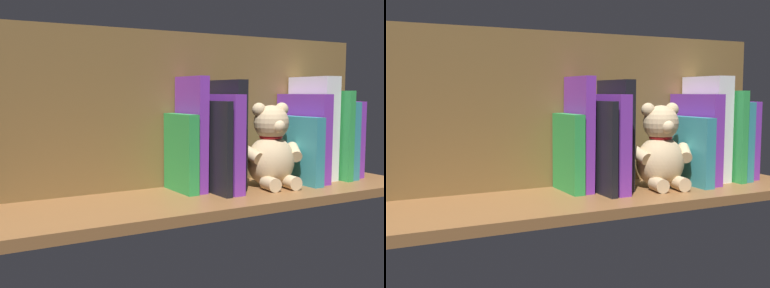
{
  "view_description": "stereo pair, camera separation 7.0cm",
  "coord_description": "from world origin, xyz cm",
  "views": [
    {
      "loc": [
        52.56,
        93.3,
        22.75
      ],
      "look_at": [
        0.0,
        0.0,
        11.51
      ],
      "focal_mm": 45.83,
      "sensor_mm": 36.0,
      "label": 1
    },
    {
      "loc": [
        46.36,
        96.53,
        22.75
      ],
      "look_at": [
        0.0,
        0.0,
        11.51
      ],
      "focal_mm": 45.83,
      "sensor_mm": 36.0,
      "label": 2
    }
  ],
  "objects": [
    {
      "name": "book_8",
      "position": [
        -2.87,
        -5.45,
        13.24
      ],
      "size": [
        2.72,
        11.98,
        26.51
      ],
      "primitive_type": "cube",
      "rotation": [
        0.0,
        -0.01,
        0.0
      ],
      "color": "purple",
      "rests_on": "ground_plane"
    },
    {
      "name": "book_6",
      "position": [
        -8.53,
        -2.5,
        11.2
      ],
      "size": [
        2.95,
        17.88,
        22.4
      ],
      "primitive_type": "cube",
      "color": "purple",
      "rests_on": "ground_plane"
    },
    {
      "name": "ground_plane",
      "position": [
        0.0,
        0.0,
        -1.1
      ],
      "size": [
        117.71,
        29.68,
        2.2
      ],
      "primitive_type": "cube",
      "color": "brown"
    },
    {
      "name": "book_3",
      "position": [
        -34.47,
        -2.57,
        11.2
      ],
      "size": [
        3.1,
        17.75,
        22.39
      ],
      "primitive_type": "cube",
      "color": "purple",
      "rests_on": "ground_plane"
    },
    {
      "name": "book_9",
      "position": [
        0.39,
        -5.17,
        8.97
      ],
      "size": [
        2.61,
        12.54,
        17.93
      ],
      "primitive_type": "cube",
      "color": "green",
      "rests_on": "ground_plane"
    },
    {
      "name": "book_1",
      "position": [
        -46.12,
        -3.16,
        10.17
      ],
      "size": [
        2.2,
        16.57,
        20.35
      ],
      "primitive_type": "cube",
      "color": "teal",
      "rests_on": "ground_plane"
    },
    {
      "name": "teddy_bear",
      "position": [
        -21.9,
        -0.02,
        8.97
      ],
      "size": [
        16.38,
        14.13,
        20.37
      ],
      "rotation": [
        0.0,
        0.0,
        -0.14
      ],
      "color": "#D1B284",
      "rests_on": "ground_plane"
    },
    {
      "name": "book_0",
      "position": [
        -49.49,
        -4.03,
        10.21
      ],
      "size": [
        3.1,
        14.82,
        20.41
      ],
      "primitive_type": "cube",
      "color": "purple",
      "rests_on": "ground_plane"
    },
    {
      "name": "dictionary_thick_white",
      "position": [
        -39.21,
        -4.07,
        13.45
      ],
      "size": [
        4.93,
        14.55,
        26.9
      ],
      "primitive_type": "cube",
      "color": "white",
      "rests_on": "ground_plane"
    },
    {
      "name": "book_2",
      "position": [
        -43.35,
        -2.85,
        11.63
      ],
      "size": [
        1.89,
        17.19,
        23.26
      ],
      "primitive_type": "cube",
      "color": "green",
      "rests_on": "ground_plane"
    },
    {
      "name": "shelf_back_panel",
      "position": [
        0.0,
        -12.59,
        18.65
      ],
      "size": [
        117.71,
        1.5,
        37.3
      ],
      "primitive_type": "cube",
      "color": "brown",
      "rests_on": "ground_plane"
    },
    {
      "name": "book_7",
      "position": [
        -5.58,
        -2.33,
        10.46
      ],
      "size": [
        1.52,
        18.22,
        20.93
      ],
      "primitive_type": "cube",
      "color": "black",
      "rests_on": "ground_plane"
    },
    {
      "name": "book_5",
      "position": [
        -12.12,
        -4.63,
        12.87
      ],
      "size": [
        2.78,
        13.63,
        25.74
      ],
      "primitive_type": "cube",
      "color": "black",
      "rests_on": "ground_plane"
    },
    {
      "name": "book_4",
      "position": [
        -30.81,
        -1.83,
        8.42
      ],
      "size": [
        2.78,
        19.22,
        16.85
      ],
      "primitive_type": "cube",
      "color": "teal",
      "rests_on": "ground_plane"
    }
  ]
}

